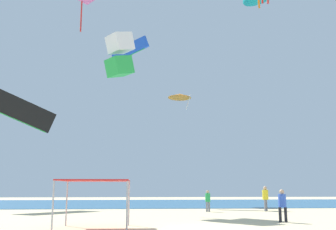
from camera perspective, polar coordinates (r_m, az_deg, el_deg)
The scene contains 9 objects.
ocean_strip at distance 45.80m, azimuth -0.38°, elevation -12.87°, with size 110.00×23.54×0.03m, color #28608C.
canopy_tent at distance 18.15m, azimuth -10.70°, elevation -9.69°, with size 3.09×3.17×2.17m.
person_near_tent at distance 22.06m, azimuth 16.52°, elevation -12.32°, with size 0.46×0.41×1.72m.
person_leftmost at distance 30.23m, azimuth 5.90°, elevation -12.23°, with size 0.38×0.38×1.61m.
person_rightmost at distance 31.74m, azimuth 14.17°, elevation -11.57°, with size 0.45×0.47×1.91m.
kite_parafoil_blue at distance 45.85m, azimuth -5.66°, elevation 9.61°, with size 4.56×1.98×2.88m.
kite_box_white at distance 30.95m, azimuth -7.15°, elevation 8.81°, with size 2.46×2.40×3.69m.
kite_delta_orange at distance 43.75m, azimuth 1.73°, elevation 2.85°, with size 3.70×3.70×2.10m.
kite_parafoil_black at distance 37.55m, azimuth -21.00°, elevation 0.67°, with size 6.08×3.10×3.94m.
Camera 1 is at (-3.15, -17.53, 1.84)m, focal length 41.31 mm.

